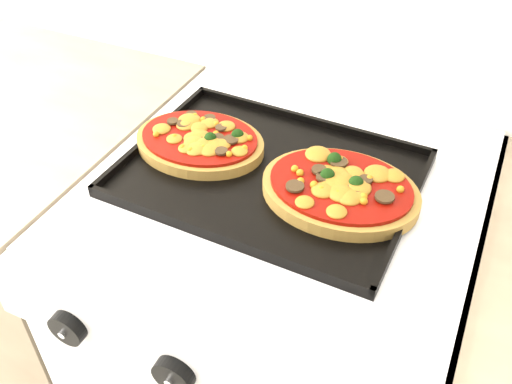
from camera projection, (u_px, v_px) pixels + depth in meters
The scene contains 7 objects.
stove at pixel (278, 353), 1.18m from camera, with size 0.60×0.60×0.91m, color silver.
control_panel at pixel (186, 364), 0.71m from camera, with size 0.60×0.02×0.09m, color silver.
knob_left at pixel (68, 328), 0.75m from camera, with size 0.05×0.05×0.02m, color black.
knob_center at pixel (174, 375), 0.69m from camera, with size 0.05×0.05×0.02m, color black.
baking_tray at pixel (270, 172), 0.89m from camera, with size 0.44×0.33×0.02m, color black.
pizza_left at pixel (200, 140), 0.93m from camera, with size 0.22×0.16×0.03m, color olive, non-canonical shape.
pizza_right at pixel (340, 188), 0.84m from camera, with size 0.24×0.18×0.03m, color olive, non-canonical shape.
Camera 1 is at (0.26, 1.06, 1.47)m, focal length 40.00 mm.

